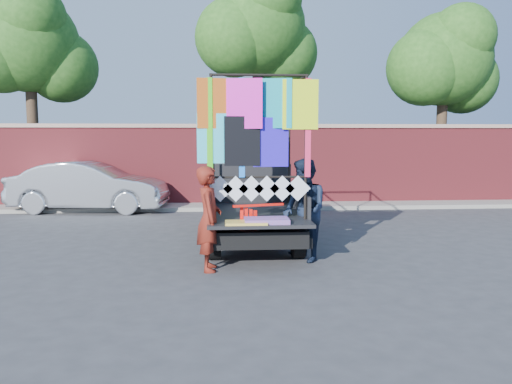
{
  "coord_description": "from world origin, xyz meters",
  "views": [
    {
      "loc": [
        -0.32,
        -9.0,
        2.24
      ],
      "look_at": [
        0.32,
        -0.22,
        1.24
      ],
      "focal_mm": 35.0,
      "sensor_mm": 36.0,
      "label": 1
    }
  ],
  "objects": [
    {
      "name": "tree_mid",
      "position": [
        1.02,
        8.12,
        5.7
      ],
      "size": [
        4.2,
        3.3,
        7.73
      ],
      "color": "#38281C",
      "rests_on": "ground"
    },
    {
      "name": "brick_wall",
      "position": [
        0.0,
        7.0,
        1.33
      ],
      "size": [
        30.0,
        0.45,
        2.61
      ],
      "color": "maroon",
      "rests_on": "ground"
    },
    {
      "name": "curb",
      "position": [
        0.0,
        6.3,
        0.06
      ],
      "size": [
        30.0,
        1.2,
        0.12
      ],
      "primitive_type": "cube",
      "color": "gray",
      "rests_on": "ground"
    },
    {
      "name": "man",
      "position": [
        1.19,
        -0.29,
        0.92
      ],
      "size": [
        0.96,
        1.08,
        1.84
      ],
      "primitive_type": "imported",
      "rotation": [
        0.0,
        0.0,
        -1.22
      ],
      "color": "#151F35",
      "rests_on": "ground"
    },
    {
      "name": "woman",
      "position": [
        -0.5,
        -0.81,
        0.87
      ],
      "size": [
        0.44,
        0.65,
        1.74
      ],
      "primitive_type": "imported",
      "rotation": [
        0.0,
        0.0,
        1.61
      ],
      "color": "maroon",
      "rests_on": "ground"
    },
    {
      "name": "tree_left",
      "position": [
        -6.48,
        8.12,
        5.12
      ],
      "size": [
        4.2,
        3.3,
        7.05
      ],
      "color": "#38281C",
      "rests_on": "ground"
    },
    {
      "name": "sedan",
      "position": [
        -4.16,
        5.99,
        0.74
      ],
      "size": [
        4.64,
        1.99,
        1.49
      ],
      "primitive_type": "imported",
      "rotation": [
        0.0,
        0.0,
        1.48
      ],
      "color": "silver",
      "rests_on": "ground"
    },
    {
      "name": "tree_right",
      "position": [
        7.52,
        8.12,
        4.75
      ],
      "size": [
        4.2,
        3.3,
        6.62
      ],
      "color": "#38281C",
      "rests_on": "ground"
    },
    {
      "name": "pickup_truck",
      "position": [
        0.35,
        1.96,
        0.82
      ],
      "size": [
        2.06,
        5.18,
        3.26
      ],
      "color": "black",
      "rests_on": "ground"
    },
    {
      "name": "ground",
      "position": [
        0.0,
        0.0,
        0.0
      ],
      "size": [
        90.0,
        90.0,
        0.0
      ],
      "primitive_type": "plane",
      "color": "#38383A",
      "rests_on": "ground"
    },
    {
      "name": "streamer_bundle",
      "position": [
        0.24,
        -0.56,
        0.87
      ],
      "size": [
        0.9,
        0.28,
        0.63
      ],
      "color": "#F9170D",
      "rests_on": "ground"
    }
  ]
}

